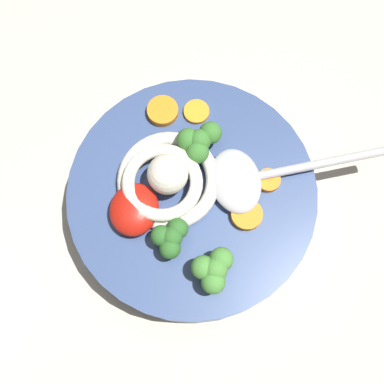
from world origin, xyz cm
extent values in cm
cube|color=#BCB29E|center=(0.00, 0.00, 1.47)|extent=(109.39, 109.39, 2.94)
cylinder|color=#334775|center=(1.41, -0.76, 5.51)|extent=(22.21, 22.21, 5.13)
cylinder|color=olive|center=(1.41, -0.76, 5.71)|extent=(19.54, 19.54, 4.72)
torus|color=silver|center=(0.87, -2.94, 8.69)|extent=(9.02, 9.02, 1.24)
torus|color=silver|center=(1.45, -3.33, 9.69)|extent=(9.67, 9.67, 1.12)
sphere|color=silver|center=(0.87, -2.94, 10.31)|extent=(3.50, 3.50, 3.50)
ellipsoid|color=#B7B7BC|center=(-0.02, 2.85, 8.87)|extent=(7.20, 6.30, 1.60)
cylinder|color=#B7B7BC|center=(-2.79, 9.82, 8.87)|extent=(6.28, 14.24, 0.80)
ellipsoid|color=#B2190F|center=(4.08, -5.28, 9.12)|extent=(4.68, 4.21, 2.11)
cylinder|color=#7A9E60|center=(6.04, -1.63, 8.56)|extent=(0.91, 0.91, 0.98)
sphere|color=#2D6628|center=(6.04, -1.63, 9.95)|extent=(1.80, 1.80, 1.80)
sphere|color=#2D6628|center=(6.94, -1.63, 9.78)|extent=(1.80, 1.80, 1.80)
sphere|color=#2D6628|center=(5.22, -1.30, 9.87)|extent=(1.80, 1.80, 1.80)
sphere|color=#2D6628|center=(6.04, -2.52, 9.82)|extent=(1.80, 1.80, 1.80)
cylinder|color=#7A9E60|center=(-2.66, -0.80, 8.62)|extent=(1.02, 1.02, 1.10)
sphere|color=#38752D|center=(-2.66, -0.80, 10.17)|extent=(2.01, 2.01, 2.01)
sphere|color=#38752D|center=(-1.65, -0.80, 9.99)|extent=(2.01, 2.01, 2.01)
sphere|color=#38752D|center=(-3.57, -0.44, 10.08)|extent=(2.01, 2.01, 2.01)
sphere|color=#38752D|center=(-2.66, -1.81, 10.03)|extent=(2.01, 2.01, 2.01)
cylinder|color=#7A9E60|center=(8.03, 2.29, 8.61)|extent=(1.01, 1.01, 1.09)
sphere|color=#478938|center=(8.03, 2.29, 10.15)|extent=(1.99, 1.99, 1.99)
sphere|color=#478938|center=(9.03, 2.29, 9.97)|extent=(1.99, 1.99, 1.99)
sphere|color=#478938|center=(7.13, 2.65, 10.06)|extent=(1.99, 1.99, 1.99)
sphere|color=#478938|center=(8.03, 1.29, 10.00)|extent=(1.99, 1.99, 1.99)
cylinder|color=orange|center=(2.72, 4.25, 8.44)|extent=(2.73, 2.73, 0.74)
cylinder|color=orange|center=(-6.19, -1.66, 8.28)|extent=(2.36, 2.36, 0.42)
cylinder|color=orange|center=(-5.65, -4.72, 8.45)|extent=(2.86, 2.86, 0.75)
cylinder|color=orange|center=(-0.70, 5.70, 8.39)|extent=(2.10, 2.10, 0.64)
camera|label=1|loc=(13.20, 1.29, 49.35)|focal=45.68mm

